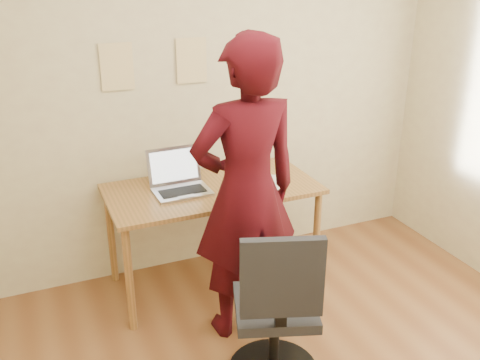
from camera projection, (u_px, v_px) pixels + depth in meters
name	position (u px, v px, depth m)	size (l,w,h in m)	color
room	(348.00, 168.00, 2.20)	(3.58, 3.58, 2.78)	brown
desk	(212.00, 199.00, 3.60)	(1.40, 0.70, 0.74)	olive
laptop	(179.00, 182.00, 3.50)	(0.37, 0.33, 0.26)	#ADADB4
paper_sheet	(270.00, 183.00, 3.64)	(0.21, 0.30, 0.00)	white
phone	(251.00, 193.00, 3.46)	(0.07, 0.12, 0.01)	black
wall_note_left	(117.00, 67.00, 3.40)	(0.21, 0.00, 0.30)	#DDC284
wall_note_mid	(192.00, 61.00, 3.58)	(0.21, 0.00, 0.30)	#DDC284
wall_note_right	(261.00, 74.00, 3.81)	(0.18, 0.00, 0.24)	#93D12F
office_chair	(276.00, 319.00, 2.79)	(0.54, 0.55, 0.96)	black
person	(246.00, 193.00, 3.05)	(0.66, 0.44, 1.82)	#37070D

